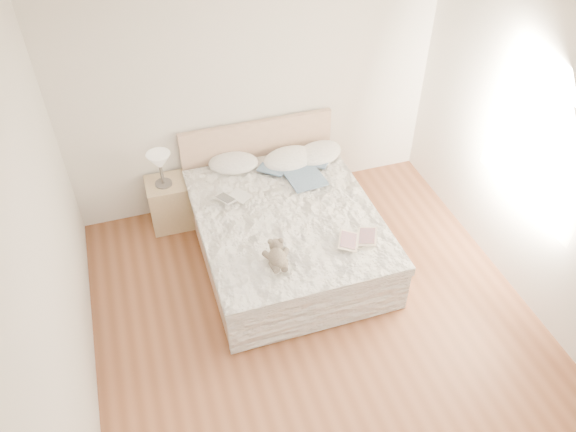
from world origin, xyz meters
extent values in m
cube|color=brown|center=(0.00, 0.00, 0.00)|extent=(4.00, 4.50, 0.00)
cube|color=silver|center=(0.00, 0.00, 2.70)|extent=(4.00, 4.50, 0.00)
cube|color=silver|center=(0.00, 2.25, 1.35)|extent=(4.00, 0.02, 2.70)
cube|color=silver|center=(-2.00, 0.00, 1.35)|extent=(0.02, 4.50, 2.70)
cube|color=silver|center=(2.00, 0.00, 1.35)|extent=(0.02, 4.50, 2.70)
cube|color=white|center=(1.99, 0.30, 1.45)|extent=(0.02, 1.30, 1.10)
cube|color=tan|center=(0.00, 1.15, 0.10)|extent=(1.68, 2.08, 0.20)
cube|color=white|center=(0.00, 1.15, 0.35)|extent=(1.60, 2.00, 0.30)
cube|color=white|center=(0.00, 1.10, 0.54)|extent=(1.72, 2.05, 0.10)
cube|color=tan|center=(0.00, 2.19, 0.50)|extent=(1.70, 0.06, 1.00)
cube|color=tan|center=(-1.05, 2.01, 0.28)|extent=(0.45, 0.40, 0.56)
cylinder|color=#4D4743|center=(-1.08, 1.99, 0.57)|extent=(0.18, 0.18, 0.02)
cylinder|color=#413B36|center=(-1.08, 1.99, 0.70)|extent=(0.03, 0.03, 0.24)
cone|color=beige|center=(-1.08, 1.99, 0.86)|extent=(0.31, 0.31, 0.18)
ellipsoid|color=white|center=(-0.31, 2.03, 0.64)|extent=(0.61, 0.49, 0.16)
ellipsoid|color=white|center=(0.29, 1.92, 0.64)|extent=(0.64, 0.49, 0.18)
ellipsoid|color=white|center=(0.63, 1.92, 0.64)|extent=(0.66, 0.56, 0.17)
cube|color=silver|center=(-0.46, 1.47, 0.63)|extent=(0.37, 0.34, 0.02)
cube|color=beige|center=(0.50, 0.53, 0.63)|extent=(0.45, 0.40, 0.02)
camera|label=1|loc=(-1.26, -2.81, 4.22)|focal=35.00mm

